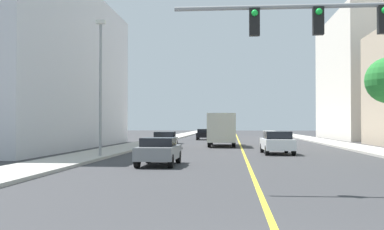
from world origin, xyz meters
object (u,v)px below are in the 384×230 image
Objects in this scene: car_black at (204,134)px; car_white at (277,142)px; street_lamp at (100,81)px; delivery_truck at (222,129)px; car_silver at (165,140)px; car_gray at (159,151)px.

car_white reaches higher than car_black.
car_black is 28.27m from car_white.
delivery_truck is at bearing 66.06° from street_lamp.
street_lamp is 1.92× the size of car_black.
street_lamp is 16.94m from delivery_truck.
street_lamp reaches higher than delivery_truck.
car_black is 21.30m from car_silver.
delivery_truck is (6.77, 15.24, -2.97)m from street_lamp.
car_silver is 6.31m from delivery_truck.
car_black reaches higher than car_silver.
car_gray is 15.46m from car_silver.
street_lamp is at bearing -158.43° from car_white.
delivery_truck reaches higher than car_gray.
delivery_truck is (2.62, -16.93, 0.85)m from car_black.
car_silver is at bearing -137.33° from delivery_truck.
car_black is 0.54× the size of delivery_truck.
car_gray is at bearing -127.80° from car_white.
street_lamp is 1.72× the size of car_silver.
car_white is at bearing -77.07° from car_black.
car_white is 0.55× the size of delivery_truck.
car_white is at bearing 23.61° from street_lamp.
car_silver is (2.21, 10.97, -3.82)m from street_lamp.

